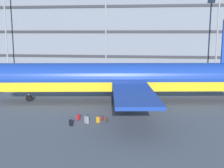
# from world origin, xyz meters

# --- Properties ---
(ground_plane) EXTENTS (600.00, 600.00, 0.00)m
(ground_plane) POSITION_xyz_m (0.00, 0.00, 0.00)
(ground_plane) COLOR #5B5B60
(terminal_structure) EXTENTS (148.93, 20.78, 19.93)m
(terminal_structure) POSITION_xyz_m (0.00, 46.62, 9.96)
(terminal_structure) COLOR slate
(terminal_structure) RESTS_ON ground_plane
(airliner) EXTENTS (40.66, 32.93, 11.36)m
(airliner) POSITION_xyz_m (-5.06, -1.60, 3.27)
(airliner) COLOR navy
(airliner) RESTS_ON ground_plane
(light_mast_far_left) EXTENTS (1.80, 0.50, 21.22)m
(light_mast_far_left) POSITION_xyz_m (-38.61, 31.02, 12.29)
(light_mast_far_left) COLOR gray
(light_mast_far_left) RESTS_ON ground_plane
(light_mast_left) EXTENTS (1.80, 0.50, 23.87)m
(light_mast_left) POSITION_xyz_m (-12.14, 31.02, 13.65)
(light_mast_left) COLOR gray
(light_mast_left) RESTS_ON ground_plane
(light_mast_center_left) EXTENTS (1.80, 0.50, 19.72)m
(light_mast_center_left) POSITION_xyz_m (14.99, 31.02, 11.52)
(light_mast_center_left) COLOR gray
(light_mast_center_left) RESTS_ON ground_plane
(suitcase_scuffed) EXTENTS (0.43, 0.38, 0.85)m
(suitcase_scuffed) POSITION_xyz_m (-6.89, -12.15, 0.37)
(suitcase_scuffed) COLOR orange
(suitcase_scuffed) RESTS_ON ground_plane
(suitcase_purple) EXTENTS (0.48, 0.46, 0.89)m
(suitcase_purple) POSITION_xyz_m (-9.56, -13.42, 0.36)
(suitcase_purple) COLOR black
(suitcase_purple) RESTS_ON ground_plane
(suitcase_teal) EXTENTS (0.52, 0.51, 1.03)m
(suitcase_teal) POSITION_xyz_m (-8.09, -12.53, 0.43)
(suitcase_teal) COLOR gray
(suitcase_teal) RESTS_ON ground_plane
(suitcase_laid_flat) EXTENTS (0.37, 0.48, 0.76)m
(suitcase_laid_flat) POSITION_xyz_m (-9.25, -11.37, 0.35)
(suitcase_laid_flat) COLOR #B21E23
(suitcase_laid_flat) RESTS_ON ground_plane
(backpack_small) EXTENTS (0.41, 0.38, 0.57)m
(backpack_small) POSITION_xyz_m (-6.65, -11.07, 0.25)
(backpack_small) COLOR maroon
(backpack_small) RESTS_ON ground_plane
(backpack_silver) EXTENTS (0.28, 0.34, 0.50)m
(backpack_silver) POSITION_xyz_m (-6.07, -11.52, 0.22)
(backpack_silver) COLOR #592619
(backpack_silver) RESTS_ON ground_plane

